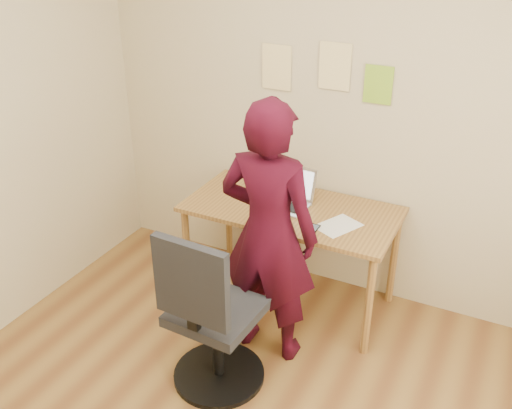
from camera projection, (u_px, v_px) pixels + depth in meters
The scene contains 10 objects.
room at pixel (200, 224), 2.33m from camera, with size 3.58×3.58×2.78m.
desk at pixel (291, 219), 3.81m from camera, with size 1.40×0.70×0.74m.
laptop at pixel (287, 196), 3.80m from camera, with size 0.35×0.32×0.23m.
paper_sheet at pixel (338, 226), 3.55m from camera, with size 0.19×0.27×0.00m, color white.
phone at pixel (313, 229), 3.51m from camera, with size 0.06×0.12×0.01m.
wall_note_left at pixel (277, 67), 3.79m from camera, with size 0.21×0.00×0.30m, color #FFE298.
wall_note_mid at pixel (335, 66), 3.61m from camera, with size 0.21×0.00×0.30m, color #FFE298.
wall_note_right at pixel (378, 85), 3.53m from camera, with size 0.18×0.00×0.24m, color #8CC12B.
office_chair at pixel (210, 323), 3.17m from camera, with size 0.54×0.54×1.04m.
person at pixel (269, 234), 3.30m from camera, with size 0.60×0.39×1.64m, color #320614.
Camera 1 is at (1.11, -1.71, 2.49)m, focal length 40.00 mm.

